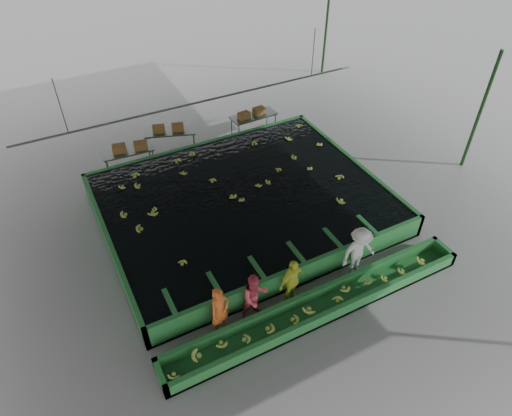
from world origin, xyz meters
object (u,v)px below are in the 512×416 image
flotation_tank (244,204)px  worker_c (292,281)px  packing_table_mid (171,140)px  packing_table_left (130,160)px  packing_table_right (253,124)px  box_stack_mid (169,131)px  box_stack_right (252,116)px  worker_d (359,252)px  box_stack_left (131,150)px  sorting_trough (320,306)px  worker_b (255,297)px  worker_a (220,311)px

flotation_tank → worker_c: size_ratio=5.97×
worker_c → packing_table_mid: worker_c is taller
packing_table_left → packing_table_right: 5.91m
packing_table_left → worker_c: bearing=-74.9°
worker_c → box_stack_mid: (-0.46, 9.63, 0.16)m
packing_table_mid → box_stack_right: box_stack_right is taller
worker_d → box_stack_mid: (-2.92, 9.63, 0.07)m
box_stack_left → box_stack_mid: size_ratio=1.06×
flotation_tank → box_stack_mid: bearing=100.4°
worker_c → packing_table_right: worker_c is taller
sorting_trough → box_stack_mid: bearing=95.4°
worker_c → worker_b: bearing=165.6°
worker_d → box_stack_mid: bearing=108.9°
sorting_trough → packing_table_left: size_ratio=4.85×
sorting_trough → box_stack_right: bearing=74.1°
packing_table_left → box_stack_left: 0.49m
box_stack_left → box_stack_right: (5.68, 0.17, 0.03)m
worker_a → packing_table_right: 10.90m
worker_a → packing_table_mid: worker_a is taller
packing_table_left → box_stack_mid: box_stack_mid is taller
worker_b → box_stack_mid: worker_b is taller
worker_a → packing_table_left: worker_a is taller
flotation_tank → worker_b: (-1.76, -4.30, 0.39)m
worker_b → packing_table_right: size_ratio=0.79×
worker_d → packing_table_right: bearing=85.8°
packing_table_mid → packing_table_right: packing_table_mid is taller
packing_table_mid → sorting_trough: bearing=-85.0°
box_stack_left → flotation_tank: bearing=-58.9°
sorting_trough → packing_table_right: size_ratio=4.70×
worker_c → box_stack_mid: size_ratio=1.26×
worker_a → worker_c: (2.34, 0.00, -0.01)m
worker_b → packing_table_mid: (0.85, 9.64, -0.34)m
worker_d → packing_table_left: (-4.90, 9.05, -0.46)m
packing_table_left → box_stack_left: (0.12, -0.05, 0.47)m
flotation_tank → packing_table_left: size_ratio=4.85×
worker_c → packing_table_left: 9.38m
sorting_trough → box_stack_right: (2.84, 9.98, 0.72)m
packing_table_right → box_stack_left: (-5.79, -0.21, 0.45)m
worker_d → box_stack_right: 9.22m
worker_d → box_stack_mid: size_ratio=1.40×
flotation_tank → packing_table_right: bearing=59.0°
flotation_tank → worker_c: 4.35m
worker_c → worker_d: worker_d is taller
worker_a → packing_table_left: 9.06m
sorting_trough → worker_d: (1.94, 0.80, 0.67)m
sorting_trough → worker_a: 3.03m
packing_table_left → packing_table_mid: (2.05, 0.59, 0.03)m
worker_c → packing_table_mid: 9.66m
worker_b → box_stack_right: bearing=64.0°
packing_table_left → box_stack_right: 5.82m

